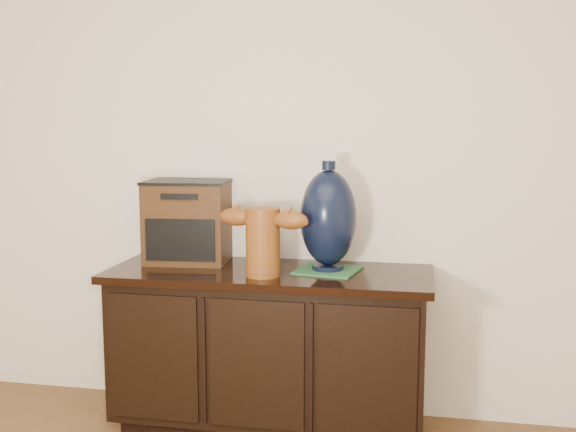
% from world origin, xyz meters
% --- Properties ---
extents(sideboard, '(1.46, 0.56, 0.75)m').
position_xyz_m(sideboard, '(0.00, 2.23, 0.39)').
color(sideboard, black).
rests_on(sideboard, ground).
extents(terracotta_vessel, '(0.42, 0.18, 0.30)m').
position_xyz_m(terracotta_vessel, '(-0.00, 2.11, 0.92)').
color(terracotta_vessel, brown).
rests_on(terracotta_vessel, sideboard).
extents(tv_radio, '(0.41, 0.35, 0.39)m').
position_xyz_m(tv_radio, '(-0.42, 2.35, 0.95)').
color(tv_radio, '#3B210E').
rests_on(tv_radio, sideboard).
extents(green_mat, '(0.31, 0.31, 0.01)m').
position_xyz_m(green_mat, '(0.26, 2.26, 0.76)').
color(green_mat, '#2C6236').
rests_on(green_mat, sideboard).
extents(lamp_base, '(0.29, 0.29, 0.49)m').
position_xyz_m(lamp_base, '(0.26, 2.26, 1.00)').
color(lamp_base, black).
rests_on(lamp_base, green_mat).
extents(spray_can, '(0.06, 0.06, 0.18)m').
position_xyz_m(spray_can, '(-0.05, 2.44, 0.84)').
color(spray_can, '#55180E').
rests_on(spray_can, sideboard).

